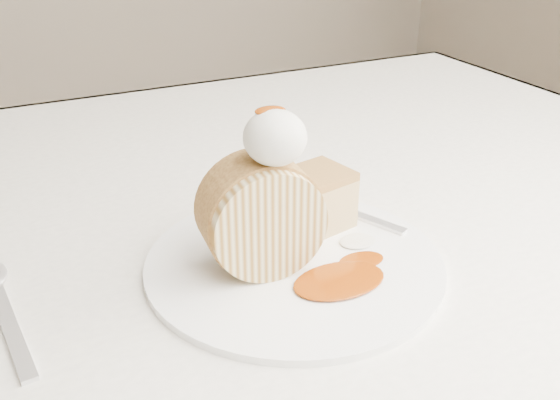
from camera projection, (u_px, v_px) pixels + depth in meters
name	position (u px, v px, depth m)	size (l,w,h in m)	color
table	(197.00, 268.00, 0.75)	(1.40, 0.90, 0.75)	beige
plate	(294.00, 263.00, 0.58)	(0.28, 0.28, 0.01)	white
roulade_slice	(262.00, 216.00, 0.55)	(0.10, 0.10, 0.06)	beige
cake_chunk	(317.00, 202.00, 0.63)	(0.06, 0.06, 0.05)	#B28643
whipped_cream	(275.00, 138.00, 0.51)	(0.05, 0.05, 0.05)	white
caramel_drizzle	(270.00, 104.00, 0.51)	(0.03, 0.02, 0.01)	#8A3405
caramel_pool	(339.00, 280.00, 0.55)	(0.09, 0.06, 0.00)	#8A3405
fork	(356.00, 214.00, 0.66)	(0.02, 0.16, 0.00)	silver
spoon	(11.00, 330.00, 0.50)	(0.03, 0.17, 0.00)	silver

